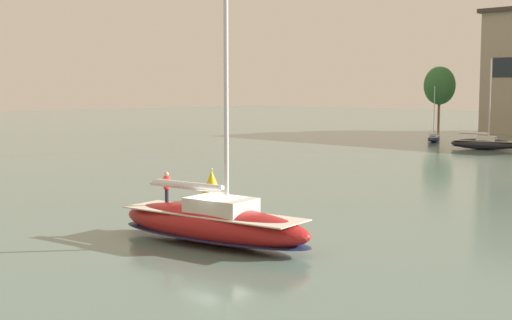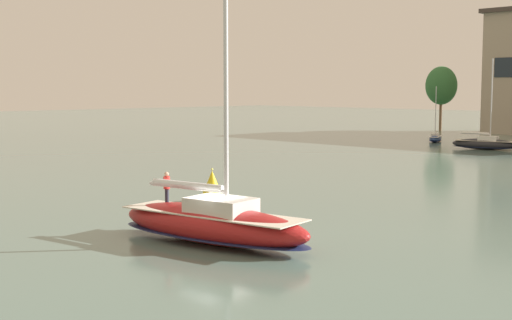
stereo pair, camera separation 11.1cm
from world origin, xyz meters
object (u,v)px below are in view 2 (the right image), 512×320
object	(u,v)px
tree_shore_left	(441,86)
channel_buoy	(212,188)
sailboat_moored_mid_channel	(485,143)
sailboat_main	(213,222)
sailboat_moored_far_slip	(435,138)

from	to	relation	value
tree_shore_left	channel_buoy	world-z (taller)	tree_shore_left
tree_shore_left	sailboat_moored_mid_channel	size ratio (longest dim) A/B	1.02
channel_buoy	sailboat_moored_mid_channel	bearing A→B (deg)	98.10
sailboat_moored_mid_channel	channel_buoy	world-z (taller)	sailboat_moored_mid_channel
sailboat_main	channel_buoy	distance (m)	13.05
tree_shore_left	channel_buoy	xyz separation A→B (m)	(32.22, -81.46, -7.12)
sailboat_moored_far_slip	channel_buoy	xyz separation A→B (m)	(18.54, -57.71, 0.36)
tree_shore_left	sailboat_main	bearing A→B (deg)	-64.91
sailboat_main	sailboat_moored_mid_channel	size ratio (longest dim) A/B	1.38
sailboat_main	sailboat_moored_far_slip	size ratio (longest dim) A/B	1.97
sailboat_moored_far_slip	sailboat_moored_mid_channel	bearing A→B (deg)	-31.59
sailboat_main	sailboat_moored_mid_channel	bearing A→B (deg)	106.13
sailboat_moored_far_slip	channel_buoy	size ratio (longest dim) A/B	3.48
tree_shore_left	channel_buoy	size ratio (longest dim) A/B	5.08
tree_shore_left	sailboat_moored_mid_channel	world-z (taller)	tree_shore_left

